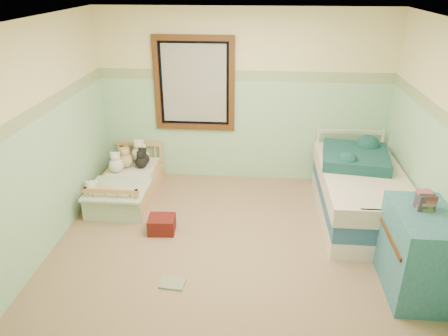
# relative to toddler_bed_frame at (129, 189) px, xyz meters

# --- Properties ---
(floor) EXTENTS (4.20, 3.60, 0.02)m
(floor) POSITION_rel_toddler_bed_frame_xyz_m (1.57, -1.05, -0.10)
(floor) COLOR #806A55
(floor) RESTS_ON ground
(ceiling) EXTENTS (4.20, 3.60, 0.02)m
(ceiling) POSITION_rel_toddler_bed_frame_xyz_m (1.57, -1.05, 2.42)
(ceiling) COLOR white
(ceiling) RESTS_ON wall_back
(wall_back) EXTENTS (4.20, 0.04, 2.50)m
(wall_back) POSITION_rel_toddler_bed_frame_xyz_m (1.57, 0.75, 1.16)
(wall_back) COLOR beige
(wall_back) RESTS_ON floor
(wall_front) EXTENTS (4.20, 0.04, 2.50)m
(wall_front) POSITION_rel_toddler_bed_frame_xyz_m (1.57, -2.85, 1.16)
(wall_front) COLOR beige
(wall_front) RESTS_ON floor
(wall_left) EXTENTS (0.04, 3.60, 2.50)m
(wall_left) POSITION_rel_toddler_bed_frame_xyz_m (-0.53, -1.05, 1.16)
(wall_left) COLOR beige
(wall_left) RESTS_ON floor
(wall_right) EXTENTS (0.04, 3.60, 2.50)m
(wall_right) POSITION_rel_toddler_bed_frame_xyz_m (3.67, -1.05, 1.16)
(wall_right) COLOR beige
(wall_right) RESTS_ON floor
(wainscot_mint) EXTENTS (4.20, 0.01, 1.50)m
(wainscot_mint) POSITION_rel_toddler_bed_frame_xyz_m (1.57, 0.74, 0.66)
(wainscot_mint) COLOR #8DD09A
(wainscot_mint) RESTS_ON floor
(border_strip) EXTENTS (4.20, 0.01, 0.15)m
(border_strip) POSITION_rel_toddler_bed_frame_xyz_m (1.57, 0.74, 1.48)
(border_strip) COLOR #3E713C
(border_strip) RESTS_ON wall_back
(window_frame) EXTENTS (1.16, 0.06, 1.36)m
(window_frame) POSITION_rel_toddler_bed_frame_xyz_m (0.87, 0.71, 1.36)
(window_frame) COLOR #3D1E0E
(window_frame) RESTS_ON wall_back
(window_blinds) EXTENTS (0.92, 0.01, 1.12)m
(window_blinds) POSITION_rel_toddler_bed_frame_xyz_m (0.87, 0.72, 1.36)
(window_blinds) COLOR #B8B7B0
(window_blinds) RESTS_ON window_frame
(toddler_bed_frame) EXTENTS (0.71, 1.43, 0.18)m
(toddler_bed_frame) POSITION_rel_toddler_bed_frame_xyz_m (0.00, 0.00, 0.00)
(toddler_bed_frame) COLOR #AE7B4B
(toddler_bed_frame) RESTS_ON floor
(toddler_mattress) EXTENTS (0.65, 1.37, 0.12)m
(toddler_mattress) POSITION_rel_toddler_bed_frame_xyz_m (0.00, 0.00, 0.15)
(toddler_mattress) COLOR white
(toddler_mattress) RESTS_ON toddler_bed_frame
(patchwork_quilt) EXTENTS (0.77, 0.71, 0.03)m
(patchwork_quilt) POSITION_rel_toddler_bed_frame_xyz_m (0.00, -0.44, 0.23)
(patchwork_quilt) COLOR #77A3C0
(patchwork_quilt) RESTS_ON toddler_mattress
(plush_bed_brown) EXTENTS (0.19, 0.19, 0.19)m
(plush_bed_brown) POSITION_rel_toddler_bed_frame_xyz_m (-0.15, 0.50, 0.30)
(plush_bed_brown) COLOR brown
(plush_bed_brown) RESTS_ON toddler_mattress
(plush_bed_white) EXTENTS (0.24, 0.24, 0.24)m
(plush_bed_white) POSITION_rel_toddler_bed_frame_xyz_m (0.05, 0.50, 0.33)
(plush_bed_white) COLOR white
(plush_bed_white) RESTS_ON toddler_mattress
(plush_bed_tan) EXTENTS (0.21, 0.21, 0.21)m
(plush_bed_tan) POSITION_rel_toddler_bed_frame_xyz_m (-0.10, 0.28, 0.32)
(plush_bed_tan) COLOR tan
(plush_bed_tan) RESTS_ON toddler_mattress
(plush_bed_dark) EXTENTS (0.18, 0.18, 0.18)m
(plush_bed_dark) POSITION_rel_toddler_bed_frame_xyz_m (0.13, 0.28, 0.30)
(plush_bed_dark) COLOR black
(plush_bed_dark) RESTS_ON toddler_mattress
(plush_floor_cream) EXTENTS (0.27, 0.27, 0.27)m
(plush_floor_cream) POSITION_rel_toddler_bed_frame_xyz_m (-0.38, -0.37, 0.04)
(plush_floor_cream) COLOR white
(plush_floor_cream) RESTS_ON floor
(plush_floor_tan) EXTENTS (0.24, 0.24, 0.24)m
(plush_floor_tan) POSITION_rel_toddler_bed_frame_xyz_m (-0.22, -0.39, 0.03)
(plush_floor_tan) COLOR tan
(plush_floor_tan) RESTS_ON floor
(twin_bed_frame) EXTENTS (0.96, 1.92, 0.22)m
(twin_bed_frame) POSITION_rel_toddler_bed_frame_xyz_m (3.12, -0.36, 0.02)
(twin_bed_frame) COLOR silver
(twin_bed_frame) RESTS_ON floor
(twin_boxspring) EXTENTS (0.96, 1.92, 0.22)m
(twin_boxspring) POSITION_rel_toddler_bed_frame_xyz_m (3.12, -0.36, 0.24)
(twin_boxspring) COLOR navy
(twin_boxspring) RESTS_ON twin_bed_frame
(twin_mattress) EXTENTS (1.00, 1.95, 0.22)m
(twin_mattress) POSITION_rel_toddler_bed_frame_xyz_m (3.12, -0.36, 0.46)
(twin_mattress) COLOR beige
(twin_mattress) RESTS_ON twin_boxspring
(teal_blanket) EXTENTS (0.92, 0.97, 0.14)m
(teal_blanket) POSITION_rel_toddler_bed_frame_xyz_m (3.07, -0.06, 0.64)
(teal_blanket) COLOR #0C3838
(teal_blanket) RESTS_ON twin_mattress
(dresser) EXTENTS (0.55, 0.88, 0.88)m
(dresser) POSITION_rel_toddler_bed_frame_xyz_m (3.39, -1.71, 0.35)
(dresser) COLOR #25606E
(dresser) RESTS_ON floor
(book_stack) EXTENTS (0.17, 0.14, 0.16)m
(book_stack) POSITION_rel_toddler_bed_frame_xyz_m (3.39, -1.63, 0.86)
(book_stack) COLOR #44322C
(book_stack) RESTS_ON dresser
(red_pillow) EXTENTS (0.34, 0.30, 0.20)m
(red_pillow) POSITION_rel_toddler_bed_frame_xyz_m (0.67, -0.90, 0.01)
(red_pillow) COLOR maroon
(red_pillow) RESTS_ON floor
(floor_book) EXTENTS (0.26, 0.21, 0.02)m
(floor_book) POSITION_rel_toddler_bed_frame_xyz_m (0.99, -1.85, -0.08)
(floor_book) COLOR gold
(floor_book) RESTS_ON floor
(extra_plush_0) EXTENTS (0.19, 0.19, 0.19)m
(extra_plush_0) POSITION_rel_toddler_bed_frame_xyz_m (0.10, 0.50, 0.31)
(extra_plush_0) COLOR white
(extra_plush_0) RESTS_ON toddler_mattress
(extra_plush_1) EXTENTS (0.21, 0.21, 0.21)m
(extra_plush_1) POSITION_rel_toddler_bed_frame_xyz_m (-0.18, 0.11, 0.32)
(extra_plush_1) COLOR white
(extra_plush_1) RESTS_ON toddler_mattress
(extra_plush_2) EXTENTS (0.19, 0.19, 0.19)m
(extra_plush_2) POSITION_rel_toddler_bed_frame_xyz_m (0.13, 0.38, 0.31)
(extra_plush_2) COLOR black
(extra_plush_2) RESTS_ON toddler_mattress
(extra_plush_3) EXTENTS (0.19, 0.19, 0.19)m
(extra_plush_3) POSITION_rel_toddler_bed_frame_xyz_m (-0.13, 0.31, 0.31)
(extra_plush_3) COLOR white
(extra_plush_3) RESTS_ON toddler_mattress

